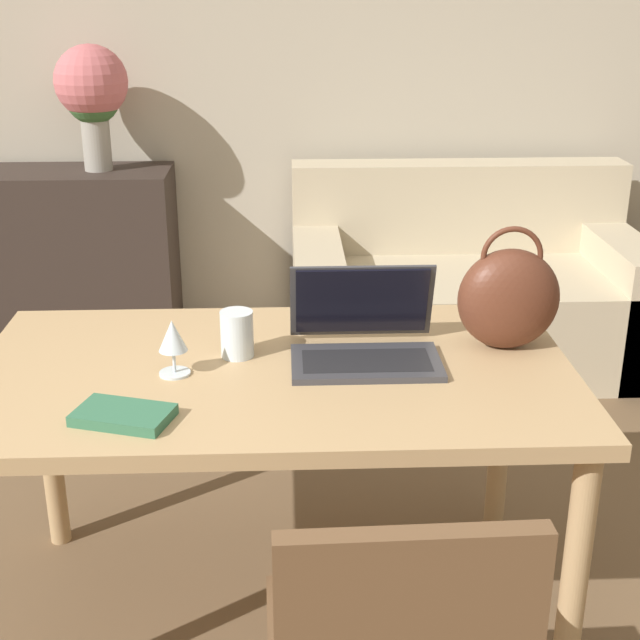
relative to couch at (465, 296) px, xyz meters
name	(u,v)px	position (x,y,z in m)	size (l,w,h in m)	color
wall_back	(241,36)	(-0.97, 0.51, 1.07)	(10.00, 0.06, 2.70)	#BCB29E
dining_table	(275,397)	(-0.82, -1.71, 0.36)	(1.45, 0.83, 0.72)	tan
couch	(465,296)	(0.00, 0.00, 0.00)	(1.51, 0.84, 0.82)	#C1B293
sideboard	(74,259)	(-1.75, 0.24, 0.12)	(0.91, 0.40, 0.81)	#332823
laptop	(364,333)	(-0.60, -1.64, 0.50)	(0.36, 0.29, 0.22)	#38383D
drinking_glass	(237,334)	(-0.91, -1.63, 0.50)	(0.08, 0.08, 0.12)	silver
wine_glass	(173,339)	(-1.06, -1.74, 0.53)	(0.07, 0.07, 0.14)	silver
handbag	(509,298)	(-0.24, -1.61, 0.57)	(0.26, 0.14, 0.32)	#592D1E
flower_vase	(92,91)	(-1.60, 0.25, 0.86)	(0.31, 0.31, 0.53)	#9E998E
book	(123,415)	(-1.14, -1.97, 0.45)	(0.23, 0.18, 0.02)	#336B4C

